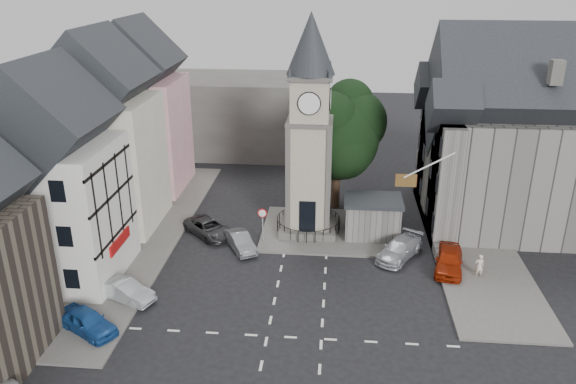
# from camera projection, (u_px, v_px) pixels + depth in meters

# --- Properties ---
(ground) EXTENTS (120.00, 120.00, 0.00)m
(ground) POSITION_uv_depth(u_px,v_px,m) (301.00, 285.00, 35.97)
(ground) COLOR black
(ground) RESTS_ON ground
(pavement_west) EXTENTS (6.00, 30.00, 0.14)m
(pavement_west) POSITION_uv_depth(u_px,v_px,m) (142.00, 235.00, 42.54)
(pavement_west) COLOR #595651
(pavement_west) RESTS_ON ground
(pavement_east) EXTENTS (6.00, 26.00, 0.14)m
(pavement_east) POSITION_uv_depth(u_px,v_px,m) (467.00, 236.00, 42.32)
(pavement_east) COLOR #595651
(pavement_east) RESTS_ON ground
(central_island) EXTENTS (10.00, 8.00, 0.16)m
(central_island) POSITION_uv_depth(u_px,v_px,m) (328.00, 231.00, 43.20)
(central_island) COLOR #595651
(central_island) RESTS_ON ground
(road_markings) EXTENTS (20.00, 8.00, 0.01)m
(road_markings) POSITION_uv_depth(u_px,v_px,m) (294.00, 337.00, 30.89)
(road_markings) COLOR silver
(road_markings) RESTS_ON ground
(clock_tower) EXTENTS (4.86, 4.86, 16.25)m
(clock_tower) POSITION_uv_depth(u_px,v_px,m) (310.00, 129.00, 40.31)
(clock_tower) COLOR #4C4944
(clock_tower) RESTS_ON ground
(stone_shelter) EXTENTS (4.30, 3.30, 3.08)m
(stone_shelter) POSITION_uv_depth(u_px,v_px,m) (372.00, 217.00, 41.91)
(stone_shelter) COLOR #5A5853
(stone_shelter) RESTS_ON ground
(town_tree) EXTENTS (7.20, 7.20, 10.80)m
(town_tree) POSITION_uv_depth(u_px,v_px,m) (338.00, 127.00, 45.19)
(town_tree) COLOR black
(town_tree) RESTS_ON ground
(warning_sign_post) EXTENTS (0.70, 0.19, 2.85)m
(warning_sign_post) POSITION_uv_depth(u_px,v_px,m) (262.00, 219.00, 40.50)
(warning_sign_post) COLOR black
(warning_sign_post) RESTS_ON ground
(terrace_pink) EXTENTS (8.10, 7.60, 12.80)m
(terrace_pink) POSITION_uv_depth(u_px,v_px,m) (140.00, 117.00, 49.59)
(terrace_pink) COLOR #D2909B
(terrace_pink) RESTS_ON ground
(terrace_cream) EXTENTS (8.10, 7.60, 12.80)m
(terrace_cream) POSITION_uv_depth(u_px,v_px,m) (104.00, 144.00, 42.20)
(terrace_cream) COLOR beige
(terrace_cream) RESTS_ON ground
(terrace_tudor) EXTENTS (8.10, 7.60, 12.00)m
(terrace_tudor) POSITION_uv_depth(u_px,v_px,m) (54.00, 187.00, 34.96)
(terrace_tudor) COLOR silver
(terrace_tudor) RESTS_ON ground
(backdrop_west) EXTENTS (20.00, 10.00, 8.00)m
(backdrop_west) POSITION_uv_depth(u_px,v_px,m) (210.00, 114.00, 61.34)
(backdrop_west) COLOR #4C4944
(backdrop_west) RESTS_ON ground
(east_building) EXTENTS (14.40, 11.40, 12.60)m
(east_building) POSITION_uv_depth(u_px,v_px,m) (517.00, 147.00, 42.47)
(east_building) COLOR #5A5853
(east_building) RESTS_ON ground
(east_boundary_wall) EXTENTS (0.40, 16.00, 0.90)m
(east_boundary_wall) POSITION_uv_depth(u_px,v_px,m) (426.00, 219.00, 44.26)
(east_boundary_wall) COLOR #5A5853
(east_boundary_wall) RESTS_ON ground
(flagpole) EXTENTS (3.68, 0.10, 2.74)m
(flagpole) POSITION_uv_depth(u_px,v_px,m) (429.00, 165.00, 36.37)
(flagpole) COLOR white
(flagpole) RESTS_ON ground
(car_west_blue) EXTENTS (4.19, 3.38, 1.34)m
(car_west_blue) POSITION_uv_depth(u_px,v_px,m) (87.00, 321.00, 31.15)
(car_west_blue) COLOR #1B4C97
(car_west_blue) RESTS_ON ground
(car_west_silver) EXTENTS (4.09, 2.71, 1.27)m
(car_west_silver) POSITION_uv_depth(u_px,v_px,m) (125.00, 291.00, 34.16)
(car_west_silver) COLOR #B1B5B9
(car_west_silver) RESTS_ON ground
(car_west_grey) EXTENTS (4.64, 4.55, 1.24)m
(car_west_grey) POSITION_uv_depth(u_px,v_px,m) (208.00, 228.00, 42.39)
(car_west_grey) COLOR #2F2E31
(car_west_grey) RESTS_ON ground
(car_island_silver) EXTENTS (2.99, 3.91, 1.24)m
(car_island_silver) POSITION_uv_depth(u_px,v_px,m) (240.00, 242.00, 40.29)
(car_island_silver) COLOR gray
(car_island_silver) RESTS_ON ground
(car_island_east) EXTENTS (3.98, 4.87, 1.33)m
(car_island_east) POSITION_uv_depth(u_px,v_px,m) (399.00, 249.00, 39.13)
(car_island_east) COLOR #B3B4BC
(car_island_east) RESTS_ON ground
(car_east_red) EXTENTS (2.58, 4.67, 1.50)m
(car_east_red) POSITION_uv_depth(u_px,v_px,m) (449.00, 260.00, 37.52)
(car_east_red) COLOR #9A2208
(car_east_red) RESTS_ON ground
(pedestrian) EXTENTS (0.65, 0.46, 1.68)m
(pedestrian) POSITION_uv_depth(u_px,v_px,m) (479.00, 266.00, 36.56)
(pedestrian) COLOR beige
(pedestrian) RESTS_ON ground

